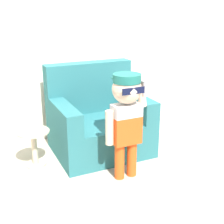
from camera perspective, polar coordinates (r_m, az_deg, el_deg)
ground_plane at (r=3.87m, az=-0.35°, el=-6.52°), size 10.00×10.00×0.00m
wall_back at (r=4.09m, az=-4.22°, el=13.82°), size 10.00×0.05×2.60m
armchair at (r=3.71m, az=-2.57°, el=-1.83°), size 1.07×0.88×1.02m
person_child at (r=2.98m, az=2.61°, el=0.23°), size 0.44×0.33×1.07m
side_table at (r=3.47m, az=-14.05°, el=-5.78°), size 0.35×0.35×0.40m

